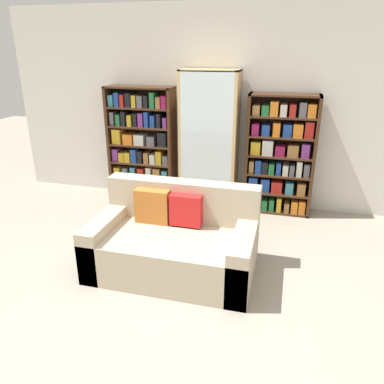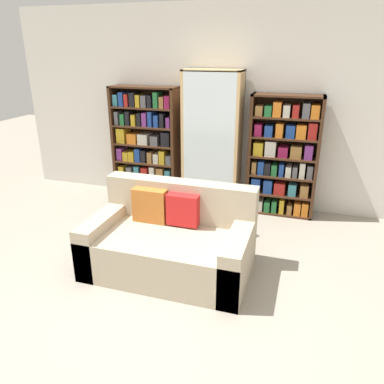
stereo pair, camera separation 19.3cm
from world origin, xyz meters
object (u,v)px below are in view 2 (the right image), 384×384
object	(u,v)px
display_cabinet	(212,142)
wine_bottle	(243,225)
bookshelf_right	(283,158)
bookshelf_left	(146,145)
couch	(170,243)

from	to	relation	value
display_cabinet	wine_bottle	distance (m)	1.31
wine_bottle	display_cabinet	bearing A→B (deg)	127.02
display_cabinet	bookshelf_right	distance (m)	0.98
bookshelf_left	bookshelf_right	size ratio (longest dim) A/B	1.03
couch	display_cabinet	world-z (taller)	display_cabinet
couch	display_cabinet	xyz separation A→B (m)	(-0.04, 1.76, 0.63)
bookshelf_right	bookshelf_left	bearing A→B (deg)	180.00
display_cabinet	bookshelf_right	xyz separation A→B (m)	(0.97, 0.02, -0.14)
bookshelf_left	display_cabinet	bearing A→B (deg)	-0.93
couch	display_cabinet	bearing A→B (deg)	91.29
bookshelf_left	bookshelf_right	xyz separation A→B (m)	(1.97, -0.00, -0.01)
couch	bookshelf_left	world-z (taller)	bookshelf_left
display_cabinet	bookshelf_right	world-z (taller)	display_cabinet
bookshelf_right	wine_bottle	size ratio (longest dim) A/B	4.75
bookshelf_right	couch	bearing A→B (deg)	-117.65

